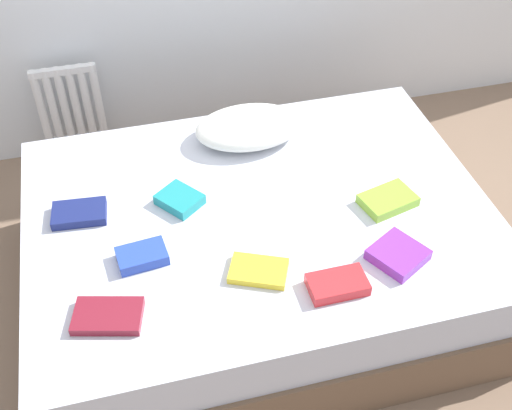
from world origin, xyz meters
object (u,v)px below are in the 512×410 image
bed (259,250)px  textbook_maroon (108,316)px  textbook_purple (398,255)px  textbook_red (337,284)px  textbook_lime (388,200)px  radiator (70,106)px  textbook_yellow (259,271)px  textbook_navy (79,213)px  pillow (249,127)px  textbook_blue (142,256)px  textbook_teal (180,200)px

bed → textbook_maroon: textbook_maroon is taller
textbook_purple → textbook_red: same height
textbook_red → textbook_lime: textbook_red is taller
textbook_lime → bed: bearing=154.6°
radiator → textbook_yellow: (0.66, -1.55, 0.15)m
textbook_yellow → textbook_navy: bearing=166.7°
textbook_purple → bed: bearing=108.6°
bed → pillow: bearing=80.8°
radiator → textbook_maroon: bearing=-86.9°
textbook_maroon → textbook_navy: (-0.07, 0.56, 0.00)m
bed → textbook_red: bearing=-70.7°
textbook_maroon → textbook_lime: bearing=29.1°
textbook_red → textbook_maroon: bearing=174.6°
textbook_lime → textbook_blue: bearing=168.9°
bed → textbook_teal: (-0.32, 0.12, 0.28)m
radiator → textbook_teal: (0.44, -1.08, 0.16)m
pillow → textbook_red: 0.99m
textbook_purple → textbook_maroon: (-1.12, -0.01, -0.01)m
radiator → textbook_blue: radiator is taller
pillow → textbook_lime: 0.76m
textbook_teal → textbook_lime: textbook_teal is taller
textbook_teal → textbook_navy: 0.42m
pillow → textbook_purple: pillow is taller
bed → textbook_maroon: bearing=-148.0°
textbook_red → radiator: bearing=118.4°
radiator → textbook_maroon: (0.09, -1.62, 0.15)m
textbook_red → bed: bearing=109.0°
textbook_red → textbook_lime: bearing=46.1°
textbook_purple → textbook_blue: bearing=136.6°
pillow → textbook_purple: (0.37, -0.91, -0.04)m
textbook_yellow → textbook_teal: size_ratio=1.26×
textbook_purple → pillow: bearing=83.2°
textbook_blue → textbook_purple: (0.97, -0.24, -0.00)m
textbook_yellow → textbook_lime: (0.63, 0.24, 0.01)m
pillow → bed: bearing=-99.2°
textbook_yellow → textbook_teal: 0.52m
radiator → pillow: pillow is taller
pillow → textbook_purple: size_ratio=2.70×
radiator → textbook_teal: radiator is taller
textbook_yellow → textbook_red: size_ratio=1.00×
textbook_purple → textbook_navy: size_ratio=0.85×
textbook_navy → textbook_teal: bearing=1.9°
textbook_teal → textbook_navy: textbook_teal is taller
pillow → textbook_maroon: pillow is taller
textbook_navy → bed: bearing=-5.8°
textbook_yellow → textbook_maroon: (-0.58, -0.07, 0.00)m
bed → textbook_teal: textbook_teal is taller
textbook_blue → textbook_lime: textbook_blue is taller
pillow → textbook_red: (0.09, -0.99, -0.04)m
textbook_yellow → radiator: bearing=137.3°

